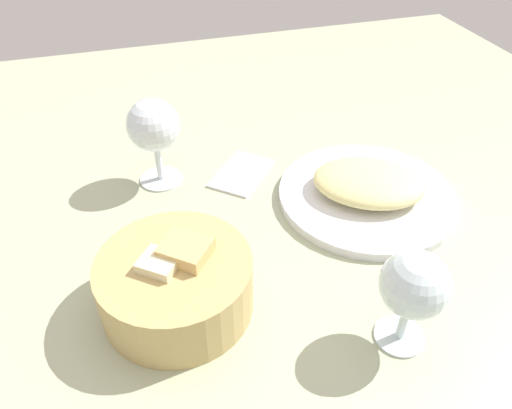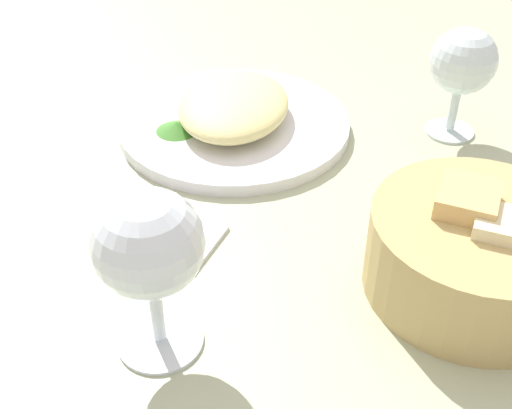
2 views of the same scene
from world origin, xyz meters
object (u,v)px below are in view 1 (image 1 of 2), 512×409
at_px(plate, 367,196).
at_px(folded_napkin, 241,172).
at_px(wine_glass_far, 414,287).
at_px(bread_basket, 176,283).
at_px(wine_glass_near, 154,128).

bearing_deg(plate, folded_napkin, -35.67).
bearing_deg(folded_napkin, wine_glass_far, 55.00).
height_order(plate, bread_basket, bread_basket).
bearing_deg(folded_napkin, bread_basket, 10.30).
relative_size(bread_basket, wine_glass_near, 1.27).
height_order(wine_glass_near, wine_glass_far, wine_glass_near).
height_order(wine_glass_far, folded_napkin, wine_glass_far).
bearing_deg(wine_glass_near, wine_glass_far, 119.50).
bearing_deg(bread_basket, folded_napkin, -121.01).
xyz_separation_m(plate, wine_glass_near, (0.29, -0.14, 0.09)).
height_order(bread_basket, wine_glass_near, wine_glass_near).
xyz_separation_m(wine_glass_near, wine_glass_far, (-0.21, 0.38, -0.01)).
relative_size(plate, wine_glass_near, 1.90).
height_order(wine_glass_near, folded_napkin, wine_glass_near).
xyz_separation_m(plate, bread_basket, (0.31, 0.12, 0.03)).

